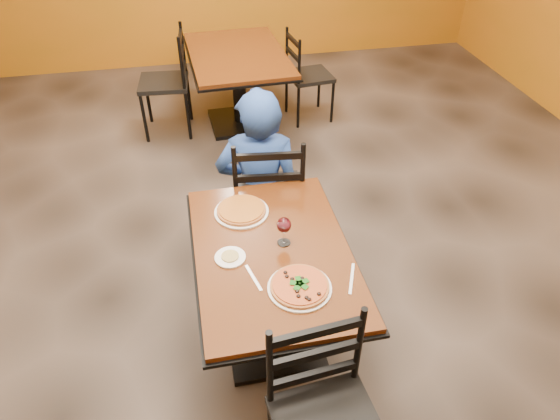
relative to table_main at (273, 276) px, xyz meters
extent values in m
cube|color=black|center=(0.00, 0.50, -0.56)|extent=(7.00, 8.00, 0.01)
cube|color=#58300E|center=(0.00, 0.00, 0.18)|extent=(0.80, 1.20, 0.03)
cube|color=black|center=(0.00, 0.00, 0.15)|extent=(0.83, 1.23, 0.02)
cylinder|color=black|center=(0.00, 0.00, -0.19)|extent=(0.12, 0.12, 0.66)
cube|color=black|center=(0.00, 0.00, -0.54)|extent=(0.55, 0.55, 0.04)
cube|color=#58300E|center=(0.19, 2.77, 0.18)|extent=(0.95, 1.37, 0.03)
cube|color=black|center=(0.19, 2.77, 0.15)|extent=(0.98, 1.41, 0.02)
cylinder|color=black|center=(0.19, 2.77, -0.19)|extent=(0.13, 0.13, 0.66)
cube|color=black|center=(0.19, 2.77, -0.54)|extent=(0.64, 0.64, 0.04)
imported|color=navy|center=(0.09, 0.97, 0.05)|extent=(0.67, 0.50, 1.21)
cylinder|color=white|center=(0.08, -0.29, 0.20)|extent=(0.31, 0.31, 0.01)
cylinder|color=maroon|center=(0.08, -0.29, 0.21)|extent=(0.28, 0.28, 0.02)
cylinder|color=white|center=(-0.11, 0.34, 0.20)|extent=(0.31, 0.31, 0.01)
cylinder|color=orange|center=(-0.11, 0.34, 0.21)|extent=(0.28, 0.28, 0.02)
cylinder|color=white|center=(-0.22, -0.01, 0.20)|extent=(0.16, 0.16, 0.01)
cylinder|color=tan|center=(-0.22, -0.01, 0.21)|extent=(0.09, 0.09, 0.01)
cube|color=silver|center=(-0.13, -0.18, 0.20)|extent=(0.06, 0.19, 0.00)
cube|color=silver|center=(0.34, -0.28, 0.20)|extent=(0.09, 0.20, 0.00)
camera|label=1|loc=(-0.34, -1.88, 1.98)|focal=32.14mm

